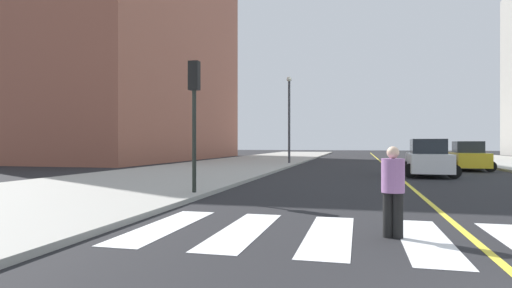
% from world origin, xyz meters
% --- Properties ---
extents(sidewalk_kerb_west, '(10.00, 120.00, 0.15)m').
position_xyz_m(sidewalk_kerb_west, '(-12.20, 20.00, 0.07)').
color(sidewalk_kerb_west, '#9E9B93').
rests_on(sidewalk_kerb_west, ground).
extents(crosswalk_paint, '(13.50, 4.00, 0.01)m').
position_xyz_m(crosswalk_paint, '(0.00, 4.00, 0.01)').
color(crosswalk_paint, silver).
rests_on(crosswalk_paint, ground).
extents(lane_divider_paint, '(0.16, 80.00, 0.01)m').
position_xyz_m(lane_divider_paint, '(0.00, 40.00, 0.01)').
color(lane_divider_paint, yellow).
rests_on(lane_divider_paint, ground).
extents(low_rise_brick_west, '(16.00, 32.00, 27.16)m').
position_xyz_m(low_rise_brick_west, '(-27.67, 39.56, 13.58)').
color(low_rise_brick_west, '#935341').
rests_on(low_rise_brick_west, ground).
extents(car_silver_nearest, '(2.53, 3.96, 1.74)m').
position_xyz_m(car_silver_nearest, '(4.98, 43.69, 0.81)').
color(car_silver_nearest, '#B7B7BC').
rests_on(car_silver_nearest, ground).
extents(car_yellow_second, '(2.89, 4.51, 1.98)m').
position_xyz_m(car_yellow_second, '(5.15, 26.82, 0.93)').
color(car_yellow_second, gold).
rests_on(car_yellow_second, ground).
extents(car_white_third, '(3.05, 4.76, 2.09)m').
position_xyz_m(car_white_third, '(1.66, 20.65, 0.98)').
color(car_white_third, silver).
rests_on(car_white_third, ground).
extents(traffic_light_far_corner, '(0.36, 0.41, 4.53)m').
position_xyz_m(traffic_light_far_corner, '(-7.65, 9.04, 3.35)').
color(traffic_light_far_corner, black).
rests_on(traffic_light_far_corner, sidewalk_kerb_west).
extents(pedestrian_crossing, '(0.44, 0.44, 1.78)m').
position_xyz_m(pedestrian_crossing, '(-1.48, 4.03, 0.98)').
color(pedestrian_crossing, black).
rests_on(pedestrian_crossing, ground).
extents(street_lamp, '(0.44, 0.44, 7.49)m').
position_xyz_m(street_lamp, '(-8.02, 31.59, 4.57)').
color(street_lamp, '#38383D').
rests_on(street_lamp, sidewalk_kerb_west).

